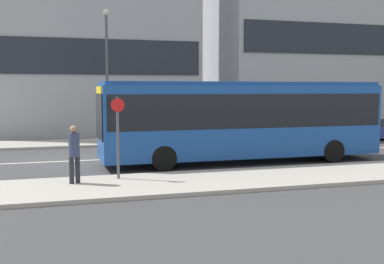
# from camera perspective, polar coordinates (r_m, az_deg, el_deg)

# --- Properties ---
(ground_plane) EXTENTS (120.00, 120.00, 0.00)m
(ground_plane) POSITION_cam_1_polar(r_m,az_deg,el_deg) (21.24, -14.88, -3.37)
(ground_plane) COLOR #3A3A3D
(sidewalk_near) EXTENTS (44.00, 3.50, 0.13)m
(sidewalk_near) POSITION_cam_1_polar(r_m,az_deg,el_deg) (15.07, -14.04, -6.59)
(sidewalk_near) COLOR #A39E93
(sidewalk_near) RESTS_ON ground_plane
(sidewalk_far) EXTENTS (44.00, 3.50, 0.13)m
(sidewalk_far) POSITION_cam_1_polar(r_m,az_deg,el_deg) (27.42, -15.34, -1.34)
(sidewalk_far) COLOR #A39E93
(sidewalk_far) RESTS_ON ground_plane
(lane_centerline) EXTENTS (41.80, 0.16, 0.01)m
(lane_centerline) POSITION_cam_1_polar(r_m,az_deg,el_deg) (21.24, -14.88, -3.36)
(lane_centerline) COLOR silver
(lane_centerline) RESTS_ON ground_plane
(city_bus) EXTENTS (11.80, 2.46, 3.37)m
(city_bus) POSITION_cam_1_polar(r_m,az_deg,el_deg) (20.13, 6.00, 1.85)
(city_bus) COLOR #194793
(city_bus) RESTS_ON ground_plane
(parked_car_0) EXTENTS (4.63, 1.82, 1.34)m
(parked_car_0) POSITION_cam_1_polar(r_m,az_deg,el_deg) (27.75, 11.07, 0.01)
(parked_car_0) COLOR silver
(parked_car_0) RESTS_ON ground_plane
(parked_car_1) EXTENTS (4.30, 1.69, 1.29)m
(parked_car_1) POSITION_cam_1_polar(r_m,az_deg,el_deg) (30.50, 19.31, 0.24)
(parked_car_1) COLOR navy
(parked_car_1) RESTS_ON ground_plane
(pedestrian_near_stop) EXTENTS (0.34, 0.34, 1.82)m
(pedestrian_near_stop) POSITION_cam_1_polar(r_m,az_deg,el_deg) (15.45, -13.79, -2.13)
(pedestrian_near_stop) COLOR #23232D
(pedestrian_near_stop) RESTS_ON sidewalk_near
(bus_stop_sign) EXTENTS (0.44, 0.12, 2.70)m
(bus_stop_sign) POSITION_cam_1_polar(r_m,az_deg,el_deg) (15.93, -8.78, 0.11)
(bus_stop_sign) COLOR #4C4C51
(bus_stop_sign) RESTS_ON sidewalk_near
(street_lamp) EXTENTS (0.36, 0.36, 7.20)m
(street_lamp) POSITION_cam_1_polar(r_m,az_deg,el_deg) (26.58, -10.06, 8.14)
(street_lamp) COLOR #4C4C51
(street_lamp) RESTS_ON sidewalk_far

